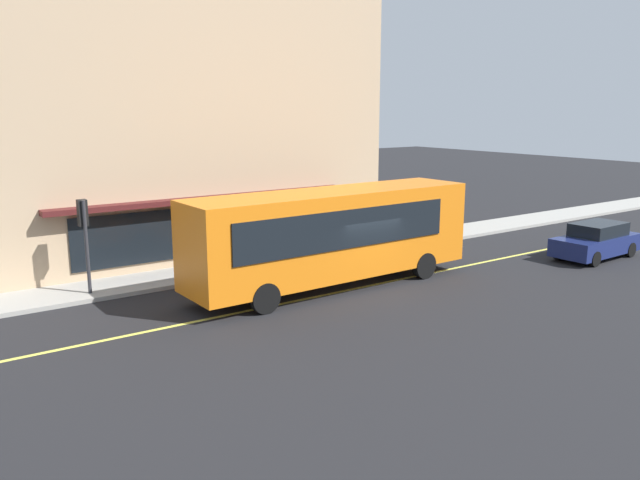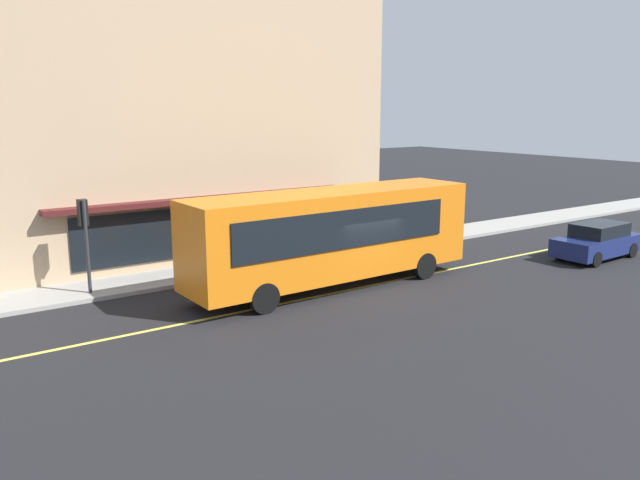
# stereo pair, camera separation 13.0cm
# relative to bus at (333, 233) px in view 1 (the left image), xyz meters

# --- Properties ---
(ground) EXTENTS (120.00, 120.00, 0.00)m
(ground) POSITION_rel_bus_xyz_m (0.81, -0.68, -1.99)
(ground) COLOR black
(sidewalk) EXTENTS (80.00, 2.41, 0.15)m
(sidewalk) POSITION_rel_bus_xyz_m (0.81, 4.24, -1.91)
(sidewalk) COLOR #9E9B93
(sidewalk) RESTS_ON ground
(lane_centre_stripe) EXTENTS (36.00, 0.16, 0.01)m
(lane_centre_stripe) POSITION_rel_bus_xyz_m (0.81, -0.68, -1.98)
(lane_centre_stripe) COLOR #D8D14C
(lane_centre_stripe) RESTS_ON ground
(storefront_building) EXTENTS (18.02, 9.92, 13.29)m
(storefront_building) POSITION_rel_bus_xyz_m (-2.33, 10.10, 4.65)
(storefront_building) COLOR tan
(storefront_building) RESTS_ON ground
(bus) EXTENTS (11.18, 2.77, 3.50)m
(bus) POSITION_rel_bus_xyz_m (0.00, 0.00, 0.00)
(bus) COLOR orange
(bus) RESTS_ON ground
(traffic_light) EXTENTS (0.30, 0.52, 3.20)m
(traffic_light) POSITION_rel_bus_xyz_m (-7.57, 3.88, 0.55)
(traffic_light) COLOR #2D2D33
(traffic_light) RESTS_ON sidewalk
(car_navy) EXTENTS (4.36, 1.97, 1.52)m
(car_navy) POSITION_rel_bus_xyz_m (11.89, -2.89, -1.24)
(car_navy) COLOR navy
(car_navy) RESTS_ON ground
(pedestrian_near_storefront) EXTENTS (0.34, 0.34, 1.61)m
(pedestrian_near_storefront) POSITION_rel_bus_xyz_m (1.67, 3.72, -0.88)
(pedestrian_near_storefront) COLOR black
(pedestrian_near_storefront) RESTS_ON sidewalk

